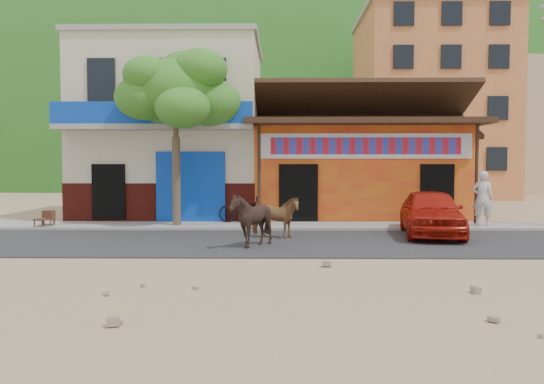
{
  "coord_description": "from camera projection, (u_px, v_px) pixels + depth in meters",
  "views": [
    {
      "loc": [
        -1.07,
        -12.19,
        2.21
      ],
      "look_at": [
        -1.3,
        3.0,
        1.4
      ],
      "focal_mm": 35.0,
      "sensor_mm": 36.0,
      "label": 1
    }
  ],
  "objects": [
    {
      "name": "cafe_chair_right",
      "position": [
        49.0,
        211.0,
        18.14
      ],
      "size": [
        0.55,
        0.55,
        0.92
      ],
      "primitive_type": null,
      "rotation": [
        0.0,
        0.0,
        0.34
      ],
      "color": "#4F2D1A",
      "rests_on": "sidewalk"
    },
    {
      "name": "apartment_rear",
      "position": [
        522.0,
        128.0,
        41.69
      ],
      "size": [
        8.0,
        8.0,
        10.0
      ],
      "primitive_type": "cube",
      "color": "tan",
      "rests_on": "ground"
    },
    {
      "name": "sidewalk",
      "position": [
        311.0,
        226.0,
        18.26
      ],
      "size": [
        60.0,
        2.0,
        0.12
      ],
      "primitive_type": "cube",
      "color": "gray",
      "rests_on": "ground"
    },
    {
      "name": "apartment_front",
      "position": [
        429.0,
        108.0,
        35.78
      ],
      "size": [
        9.0,
        9.0,
        12.0
      ],
      "primitive_type": "cube",
      "color": "#CC723F",
      "rests_on": "ground"
    },
    {
      "name": "hillside",
      "position": [
        287.0,
        100.0,
        81.53
      ],
      "size": [
        100.0,
        40.0,
        24.0
      ],
      "primitive_type": "ellipsoid",
      "color": "#194C14",
      "rests_on": "ground"
    },
    {
      "name": "cafe_building",
      "position": [
        174.0,
        133.0,
        22.15
      ],
      "size": [
        7.0,
        6.0,
        7.0
      ],
      "primitive_type": "cube",
      "color": "beige",
      "rests_on": "ground"
    },
    {
      "name": "tree",
      "position": [
        176.0,
        137.0,
        17.96
      ],
      "size": [
        3.0,
        3.0,
        6.0
      ],
      "primitive_type": null,
      "color": "#2D721E",
      "rests_on": "sidewalk"
    },
    {
      "name": "scooter",
      "position": [
        244.0,
        209.0,
        18.86
      ],
      "size": [
        1.83,
        0.75,
        0.94
      ],
      "primitive_type": "imported",
      "rotation": [
        0.0,
        0.0,
        1.5
      ],
      "color": "black",
      "rests_on": "sidewalk"
    },
    {
      "name": "red_car",
      "position": [
        431.0,
        212.0,
        16.04
      ],
      "size": [
        2.28,
        4.36,
        1.41
      ],
      "primitive_type": "imported",
      "rotation": [
        0.0,
        0.0,
        -0.15
      ],
      "color": "#B0180C",
      "rests_on": "road"
    },
    {
      "name": "cow_dark",
      "position": [
        251.0,
        220.0,
        13.78
      ],
      "size": [
        1.52,
        1.41,
        1.43
      ],
      "primitive_type": "imported",
      "rotation": [
        0.0,
        0.0,
        -1.35
      ],
      "color": "black",
      "rests_on": "road"
    },
    {
      "name": "road",
      "position": [
        318.0,
        242.0,
        14.77
      ],
      "size": [
        60.0,
        5.0,
        0.04
      ],
      "primitive_type": "cube",
      "color": "#28282B",
      "rests_on": "ground"
    },
    {
      "name": "ground",
      "position": [
        326.0,
        259.0,
        12.27
      ],
      "size": [
        120.0,
        120.0,
        0.0
      ],
      "primitive_type": "plane",
      "color": "#9E825B",
      "rests_on": "ground"
    },
    {
      "name": "dance_club",
      "position": [
        353.0,
        174.0,
        22.13
      ],
      "size": [
        8.0,
        6.0,
        3.6
      ],
      "primitive_type": "cube",
      "color": "orange",
      "rests_on": "ground"
    },
    {
      "name": "cafe_chair_left",
      "position": [
        42.0,
        212.0,
        17.66
      ],
      "size": [
        0.58,
        0.58,
        0.94
      ],
      "primitive_type": null,
      "rotation": [
        0.0,
        0.0,
        -0.41
      ],
      "color": "#4F2F1A",
      "rests_on": "sidewalk"
    },
    {
      "name": "pedestrian",
      "position": [
        483.0,
        198.0,
        17.86
      ],
      "size": [
        0.8,
        0.68,
        1.85
      ],
      "primitive_type": "imported",
      "rotation": [
        0.0,
        0.0,
        2.72
      ],
      "color": "silver",
      "rests_on": "sidewalk"
    },
    {
      "name": "cow_tan",
      "position": [
        275.0,
        217.0,
        15.44
      ],
      "size": [
        1.52,
        0.86,
        1.22
      ],
      "primitive_type": "imported",
      "rotation": [
        0.0,
        0.0,
        1.43
      ],
      "color": "olive",
      "rests_on": "road"
    }
  ]
}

